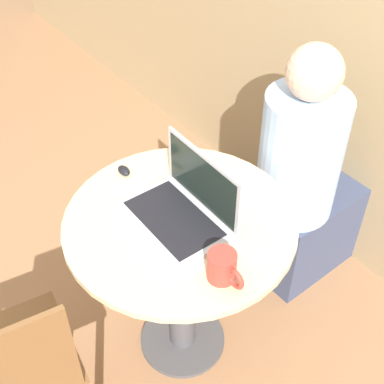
% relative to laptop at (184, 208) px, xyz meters
% --- Properties ---
extents(ground_plane, '(12.00, 12.00, 0.00)m').
position_rel_laptop_xyz_m(ground_plane, '(-0.00, -0.01, -0.80)').
color(ground_plane, '#9E704C').
extents(round_table, '(0.81, 0.81, 0.75)m').
position_rel_laptop_xyz_m(round_table, '(-0.00, -0.01, -0.25)').
color(round_table, '#4C4C51').
rests_on(round_table, ground_plane).
extents(laptop, '(0.38, 0.25, 0.24)m').
position_rel_laptop_xyz_m(laptop, '(0.00, 0.00, 0.00)').
color(laptop, '#B7B7BC').
rests_on(laptop, round_table).
extents(cell_phone, '(0.06, 0.11, 0.02)m').
position_rel_laptop_xyz_m(cell_phone, '(-0.24, -0.05, -0.04)').
color(cell_phone, silver).
rests_on(cell_phone, round_table).
extents(computer_mouse, '(0.06, 0.04, 0.03)m').
position_rel_laptop_xyz_m(computer_mouse, '(-0.33, -0.03, -0.04)').
color(computer_mouse, black).
rests_on(computer_mouse, round_table).
extents(coffee_cup, '(0.14, 0.09, 0.10)m').
position_rel_laptop_xyz_m(coffee_cup, '(0.28, -0.06, -0.00)').
color(coffee_cup, '#B2382D').
rests_on(coffee_cup, round_table).
extents(chair_empty, '(0.46, 0.46, 0.85)m').
position_rel_laptop_xyz_m(chair_empty, '(-0.00, -0.68, -0.35)').
color(chair_empty, brown).
rests_on(chair_empty, ground_plane).
extents(person_seated, '(0.33, 0.52, 1.20)m').
position_rel_laptop_xyz_m(person_seated, '(-0.02, 0.66, -0.30)').
color(person_seated, '#3D4766').
rests_on(person_seated, ground_plane).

